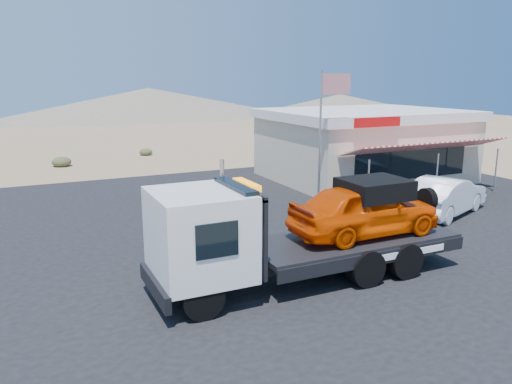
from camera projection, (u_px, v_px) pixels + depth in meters
The scene contains 6 objects.
ground at pixel (270, 254), 16.55m from camera, with size 120.00×120.00×0.00m, color #977856.
asphalt_lot at pixel (281, 223), 20.02m from camera, with size 32.00×24.00×0.02m, color black.
tow_truck at pixel (303, 226), 14.04m from camera, with size 9.10×2.70×3.04m.
white_sedan at pixel (445, 196), 21.08m from camera, with size 1.72×4.92×1.62m, color silver.
jerky_store at pixel (363, 144), 28.38m from camera, with size 10.40×9.97×3.90m.
flagpole at pixel (325, 123), 21.72m from camera, with size 1.55×0.10×6.00m.
Camera 1 is at (-7.13, -13.95, 5.73)m, focal length 35.00 mm.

